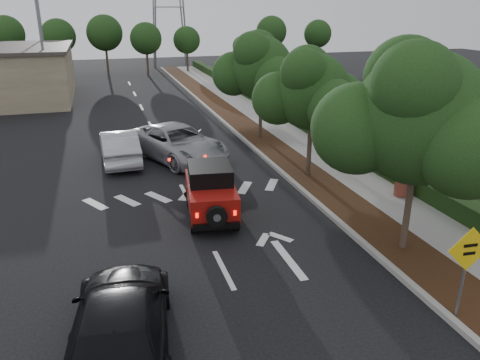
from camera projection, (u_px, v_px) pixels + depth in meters
name	position (u px, v px, depth m)	size (l,w,h in m)	color
ground	(224.00, 270.00, 13.44)	(120.00, 120.00, 0.00)	black
curb	(249.00, 144.00, 25.43)	(0.20, 70.00, 0.15)	#9E9B93
planting_strip	(266.00, 143.00, 25.70)	(1.80, 70.00, 0.12)	black
sidewalk	(298.00, 140.00, 26.22)	(2.00, 70.00, 0.12)	gray
hedge	(321.00, 132.00, 26.48)	(0.80, 70.00, 0.80)	black
transmission_tower	(171.00, 67.00, 58.13)	(7.00, 4.00, 28.00)	slate
street_tree_near	(402.00, 250.00, 14.51)	(3.80, 3.80, 5.92)	black
street_tree_mid	(308.00, 176.00, 20.79)	(3.20, 3.20, 5.32)	black
street_tree_far	(260.00, 139.00, 26.62)	(3.40, 3.40, 5.62)	black
light_pole_a	(51.00, 107.00, 35.02)	(2.00, 0.22, 9.00)	slate
light_pole_b	(49.00, 84.00, 45.51)	(2.00, 0.22, 9.00)	slate
red_jeep	(210.00, 190.00, 16.65)	(2.04, 3.78, 1.87)	black
silver_suv_ahead	(177.00, 143.00, 22.87)	(2.77, 6.00, 1.67)	#999BA0
black_suv_oncoming	(121.00, 322.00, 10.02)	(2.12, 5.23, 1.52)	black
silver_sedan_oncoming	(119.00, 146.00, 22.48)	(1.66, 4.75, 1.56)	#AFB3B7
parked_suv	(8.00, 99.00, 34.17)	(1.72, 4.28, 1.46)	#94979B
speed_hump_sign	(467.00, 260.00, 10.75)	(1.10, 0.13, 2.35)	slate
terracotta_planter	(404.00, 176.00, 18.12)	(0.80, 0.80, 1.40)	brown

